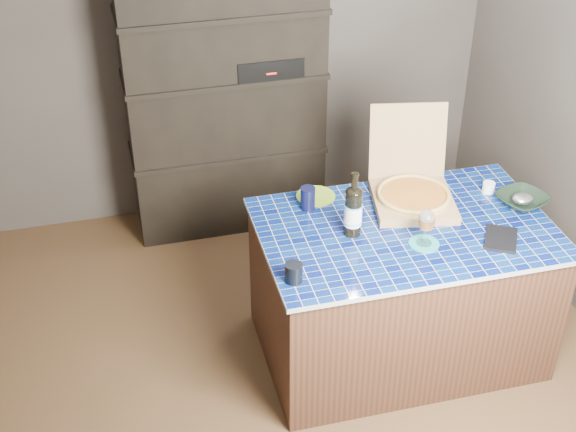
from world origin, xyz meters
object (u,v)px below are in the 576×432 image
object	(u,v)px
kitchen_island	(400,290)
wine_glass	(427,221)
mead_bottle	(353,210)
pizza_box	(413,192)
bowl	(522,200)
dvd_case	(501,239)

from	to	relation	value
kitchen_island	wine_glass	world-z (taller)	wine_glass
kitchen_island	wine_glass	distance (m)	0.55
mead_bottle	wine_glass	world-z (taller)	mead_bottle
pizza_box	bowl	world-z (taller)	pizza_box
kitchen_island	mead_bottle	xyz separation A→B (m)	(-0.27, 0.02, 0.53)
kitchen_island	pizza_box	xyz separation A→B (m)	(0.11, 0.21, 0.46)
pizza_box	dvd_case	distance (m)	0.51
pizza_box	kitchen_island	bearing A→B (deg)	-107.22
pizza_box	bowl	size ratio (longest dim) A/B	2.30
pizza_box	bowl	distance (m)	0.56
wine_glass	dvd_case	xyz separation A→B (m)	(0.37, -0.06, -0.12)
pizza_box	wine_glass	size ratio (longest dim) A/B	3.00
kitchen_island	dvd_case	bearing A→B (deg)	-28.36
kitchen_island	mead_bottle	world-z (taller)	mead_bottle
wine_glass	bowl	distance (m)	0.65
kitchen_island	bowl	distance (m)	0.77
kitchen_island	mead_bottle	size ratio (longest dim) A/B	4.27
wine_glass	bowl	size ratio (longest dim) A/B	0.77
wine_glass	dvd_case	world-z (taller)	wine_glass
dvd_case	bowl	distance (m)	0.35
pizza_box	bowl	xyz separation A→B (m)	(0.53, -0.17, -0.03)
mead_bottle	wine_glass	size ratio (longest dim) A/B	1.82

